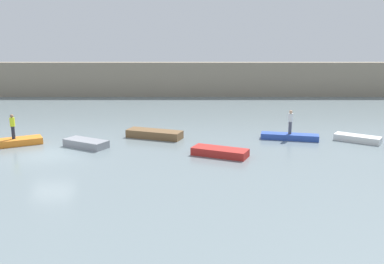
% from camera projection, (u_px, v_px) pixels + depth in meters
% --- Properties ---
extents(ground_plane, '(120.00, 120.00, 0.00)m').
position_uv_depth(ground_plane, '(52.00, 154.00, 27.08)').
color(ground_plane, slate).
extents(embankment_wall, '(80.00, 1.20, 3.81)m').
position_uv_depth(embankment_wall, '(117.00, 79.00, 49.91)').
color(embankment_wall, gray).
rests_on(embankment_wall, ground_plane).
extents(rowboat_orange, '(3.67, 2.68, 0.43)m').
position_uv_depth(rowboat_orange, '(15.00, 142.00, 29.22)').
color(rowboat_orange, orange).
rests_on(rowboat_orange, ground_plane).
extents(rowboat_grey, '(3.14, 2.50, 0.48)m').
position_uv_depth(rowboat_grey, '(87.00, 143.00, 28.73)').
color(rowboat_grey, gray).
rests_on(rowboat_grey, ground_plane).
extents(rowboat_brown, '(4.10, 2.51, 0.54)m').
position_uv_depth(rowboat_brown, '(156.00, 134.00, 31.12)').
color(rowboat_brown, brown).
rests_on(rowboat_brown, ground_plane).
extents(rowboat_red, '(3.56, 2.48, 0.47)m').
position_uv_depth(rowboat_red, '(221.00, 152.00, 26.72)').
color(rowboat_red, red).
rests_on(rowboat_red, ground_plane).
extents(rowboat_blue, '(4.01, 1.73, 0.40)m').
position_uv_depth(rowboat_blue, '(291.00, 137.00, 30.65)').
color(rowboat_blue, '#2B4CAD').
rests_on(rowboat_blue, ground_plane).
extents(rowboat_white, '(3.06, 2.47, 0.43)m').
position_uv_depth(rowboat_white, '(359.00, 139.00, 30.06)').
color(rowboat_white, white).
rests_on(rowboat_white, ground_plane).
extents(person_white_shirt, '(0.32, 0.32, 1.66)m').
position_uv_depth(person_white_shirt, '(292.00, 121.00, 30.39)').
color(person_white_shirt, '#4C4C56').
rests_on(person_white_shirt, rowboat_blue).
extents(person_hiviz_shirt, '(0.32, 0.32, 1.63)m').
position_uv_depth(person_hiviz_shirt, '(14.00, 125.00, 28.96)').
color(person_hiviz_shirt, '#232838').
rests_on(person_hiviz_shirt, rowboat_orange).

